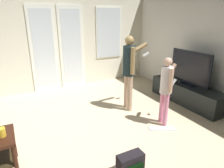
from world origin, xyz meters
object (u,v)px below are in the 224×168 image
object	(u,v)px
flat_screen_tv	(190,68)
backpack	(131,164)
person_adult	(129,67)
cup_by_laptop	(2,132)
tv_stand	(187,94)
person_child	(166,86)
loose_keyboard	(162,128)

from	to	relation	value
flat_screen_tv	backpack	world-z (taller)	flat_screen_tv
flat_screen_tv	backpack	xyz separation A→B (m)	(-2.27, -1.21, -0.67)
person_adult	cup_by_laptop	bearing A→B (deg)	-161.11
tv_stand	person_adult	world-z (taller)	person_adult
person_adult	person_child	xyz separation A→B (m)	(0.23, -0.81, -0.18)
loose_keyboard	flat_screen_tv	bearing A→B (deg)	26.65
flat_screen_tv	tv_stand	bearing A→B (deg)	-65.16
tv_stand	backpack	distance (m)	2.57
backpack	loose_keyboard	xyz separation A→B (m)	(1.03, 0.59, -0.12)
person_adult	backpack	xyz separation A→B (m)	(-0.95, -1.55, -0.78)
flat_screen_tv	loose_keyboard	xyz separation A→B (m)	(-1.24, -0.62, -0.79)
tv_stand	person_child	size ratio (longest dim) A/B	1.45
tv_stand	flat_screen_tv	size ratio (longest dim) A/B	1.73
loose_keyboard	person_child	bearing A→B (deg)	43.93
person_child	backpack	distance (m)	1.51
person_child	loose_keyboard	xyz separation A→B (m)	(-0.15, -0.14, -0.72)
flat_screen_tv	person_child	distance (m)	1.19
person_child	backpack	world-z (taller)	person_child
tv_stand	cup_by_laptop	distance (m)	3.66
flat_screen_tv	person_adult	xyz separation A→B (m)	(-1.32, 0.33, 0.11)
flat_screen_tv	person_child	bearing A→B (deg)	-156.28
person_adult	backpack	world-z (taller)	person_adult
person_child	loose_keyboard	distance (m)	0.75
tv_stand	loose_keyboard	world-z (taller)	tv_stand
person_adult	flat_screen_tv	bearing A→B (deg)	-14.27
tv_stand	flat_screen_tv	xyz separation A→B (m)	(-0.00, 0.00, 0.59)
cup_by_laptop	tv_stand	bearing A→B (deg)	7.06
person_adult	person_child	size ratio (longest dim) A/B	1.24
backpack	person_child	bearing A→B (deg)	31.96
flat_screen_tv	cup_by_laptop	distance (m)	3.65
tv_stand	person_adult	distance (m)	1.53
tv_stand	cup_by_laptop	xyz separation A→B (m)	(-3.62, -0.45, 0.34)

